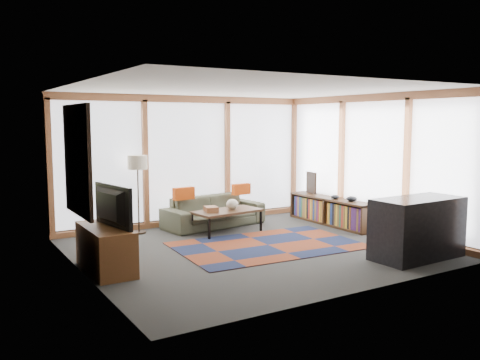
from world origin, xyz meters
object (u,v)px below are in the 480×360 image
tv_console (106,249)px  television (106,206)px  bookshelf (330,211)px  sofa (214,211)px  floor_lamp (138,195)px  bar_counter (417,228)px  coffee_table (227,221)px

tv_console → television: television is taller
bookshelf → television: bearing=-169.6°
sofa → television: (-2.73, -1.95, 0.62)m
floor_lamp → bookshelf: size_ratio=0.67×
bar_counter → tv_console: bearing=155.6°
coffee_table → bookshelf: 2.23m
sofa → bookshelf: (2.13, -1.06, -0.03)m
coffee_table → bookshelf: (2.19, -0.42, 0.06)m
bar_counter → bookshelf: bearing=75.9°
sofa → coffee_table: bearing=-103.0°
floor_lamp → television: (-1.22, -2.11, 0.19)m
bookshelf → sofa: bearing=153.5°
bookshelf → television: 4.98m
sofa → television: bearing=-152.0°
television → bar_counter: television is taller
floor_lamp → bar_counter: 4.94m
floor_lamp → bookshelf: floor_lamp is taller
floor_lamp → tv_console: (-1.24, -2.07, -0.42)m
tv_console → bar_counter: 4.65m
sofa → coffee_table: (-0.06, -0.64, -0.09)m
bookshelf → bar_counter: size_ratio=1.49×
tv_console → television: size_ratio=1.23×
floor_lamp → tv_console: bearing=-120.8°
coffee_table → television: television is taller
bookshelf → bar_counter: (-0.59, -2.65, 0.19)m
tv_console → television: (0.01, -0.04, 0.61)m
tv_console → floor_lamp: bearing=59.2°
floor_lamp → coffee_table: (1.44, -0.80, -0.52)m
television → tv_console: bearing=8.8°
sofa → floor_lamp: size_ratio=1.40×
television → bar_counter: size_ratio=0.69×
floor_lamp → bar_counter: size_ratio=1.00×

